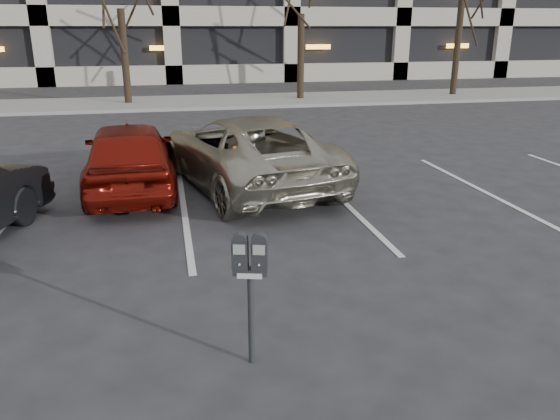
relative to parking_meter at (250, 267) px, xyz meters
name	(u,v)px	position (x,y,z in m)	size (l,w,h in m)	color
ground	(296,258)	(0.97, 2.26, -0.96)	(140.00, 140.00, 0.00)	#28282B
sidewalk	(205,102)	(0.97, 18.26, -0.90)	(80.00, 4.00, 0.12)	gray
stall_lines	(184,211)	(-0.43, 4.56, -0.95)	(16.90, 5.20, 0.00)	silver
parking_meter	(250,267)	(0.00, 0.00, 0.00)	(0.34, 0.20, 1.25)	black
suv_silver	(247,151)	(0.84, 5.88, -0.27)	(3.34, 5.35, 1.39)	#AEA994
car_red	(129,156)	(-1.34, 5.97, -0.28)	(1.60, 3.98, 1.36)	maroon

